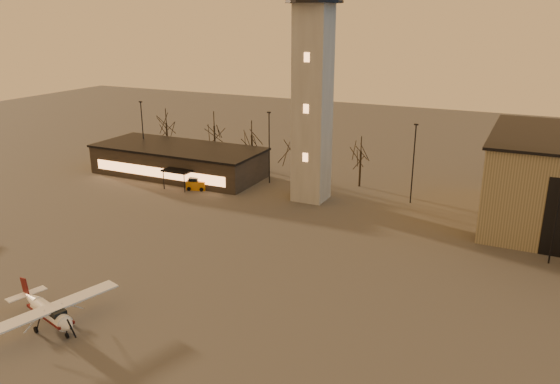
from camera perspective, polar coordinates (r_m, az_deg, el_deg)
name	(u,v)px	position (r m, az deg, el deg)	size (l,w,h in m)	color
ground	(171,304)	(46.74, -11.30, -11.40)	(220.00, 220.00, 0.00)	#3D3B38
control_tower	(313,70)	(67.35, 3.47, 12.56)	(6.80, 6.80, 32.60)	gray
terminal	(179,161)	(82.24, -10.52, 3.25)	(25.40, 12.20, 4.30)	black
light_poles	(318,157)	(69.96, 4.00, 3.67)	(58.50, 12.25, 10.14)	black
tree_row	(251,131)	(82.93, -3.07, 6.34)	(37.20, 9.20, 8.80)	black
cessna_front	(52,317)	(45.60, -22.70, -11.94)	(8.31, 10.31, 2.86)	silver
service_cart	(197,185)	(75.16, -8.72, 0.74)	(2.93, 2.24, 1.68)	#C6700B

